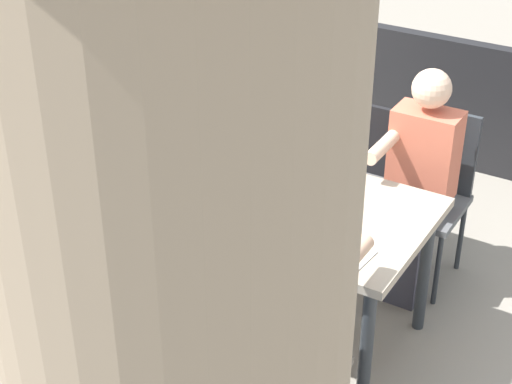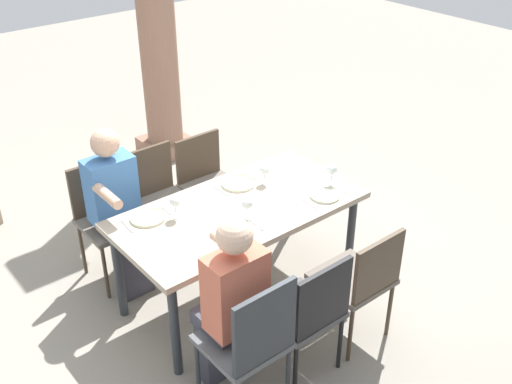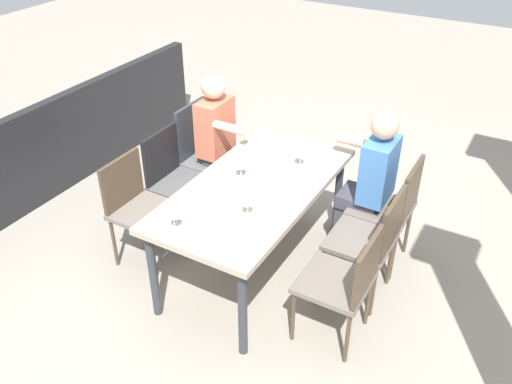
{
  "view_description": "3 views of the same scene",
  "coord_description": "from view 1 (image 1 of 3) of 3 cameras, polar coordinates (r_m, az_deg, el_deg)",
  "views": [
    {
      "loc": [
        -1.78,
        2.97,
        2.78
      ],
      "look_at": [
        -0.04,
        0.07,
        0.81
      ],
      "focal_mm": 57.89,
      "sensor_mm": 36.0,
      "label": 1
    },
    {
      "loc": [
        -2.14,
        -2.81,
        2.97
      ],
      "look_at": [
        0.14,
        -0.02,
        0.84
      ],
      "focal_mm": 42.83,
      "sensor_mm": 36.0,
      "label": 2
    },
    {
      "loc": [
        2.84,
        1.63,
        2.82
      ],
      "look_at": [
        0.14,
        0.09,
        0.81
      ],
      "focal_mm": 37.95,
      "sensor_mm": 36.0,
      "label": 3
    }
  ],
  "objects": [
    {
      "name": "patio_railing",
      "position": [
        5.94,
        11.02,
        6.6
      ],
      "size": [
        4.11,
        0.1,
        0.9
      ],
      "primitive_type": "cube",
      "color": "black",
      "rests_on": "ground"
    },
    {
      "name": "plate_1",
      "position": [
        4.11,
        4.04,
        0.9
      ],
      "size": [
        0.22,
        0.22,
        0.02
      ],
      "color": "silver",
      "rests_on": "dining_table"
    },
    {
      "name": "ground_plane",
      "position": [
        4.44,
        -0.01,
        -8.48
      ],
      "size": [
        16.0,
        16.0,
        0.0
      ],
      "primitive_type": "plane",
      "color": "gray"
    },
    {
      "name": "spoon_0",
      "position": [
        3.64,
        3.33,
        -3.37
      ],
      "size": [
        0.02,
        0.17,
        0.01
      ],
      "primitive_type": "cube",
      "rotation": [
        0.0,
        0.0,
        0.02
      ],
      "color": "silver",
      "rests_on": "dining_table"
    },
    {
      "name": "wine_glass_0",
      "position": [
        3.66,
        3.99,
        -1.1
      ],
      "size": [
        0.07,
        0.07,
        0.16
      ],
      "color": "white",
      "rests_on": "dining_table"
    },
    {
      "name": "plate_0",
      "position": [
        3.59,
        5.45,
        -3.97
      ],
      "size": [
        0.23,
        0.23,
        0.02
      ],
      "color": "silver",
      "rests_on": "dining_table"
    },
    {
      "name": "fork_1",
      "position": [
        4.05,
        5.92,
        0.29
      ],
      "size": [
        0.03,
        0.17,
        0.01
      ],
      "primitive_type": "cube",
      "rotation": [
        0.0,
        0.0,
        -0.1
      ],
      "color": "silver",
      "rests_on": "dining_table"
    },
    {
      "name": "dining_table",
      "position": [
        4.05,
        -0.01,
        -0.86
      ],
      "size": [
        1.71,
        0.87,
        0.76
      ],
      "color": "tan",
      "rests_on": "ground"
    },
    {
      "name": "chair_east_south",
      "position": [
        4.92,
        1.82,
        2.8
      ],
      "size": [
        0.44,
        0.44,
        0.87
      ],
      "color": "#6A6158",
      "rests_on": "ground"
    },
    {
      "name": "chair_east_north",
      "position": [
        3.76,
        -11.11,
        -7.76
      ],
      "size": [
        0.44,
        0.44,
        0.85
      ],
      "color": "#6A6158",
      "rests_on": "ground"
    },
    {
      "name": "chair_mid_north",
      "position": [
        3.51,
        -5.23,
        -10.07
      ],
      "size": [
        0.44,
        0.44,
        0.88
      ],
      "color": "#6A6158",
      "rests_on": "ground"
    },
    {
      "name": "diner_man_white",
      "position": [
        4.36,
        11.03,
        0.84
      ],
      "size": [
        0.35,
        0.49,
        1.27
      ],
      "color": "#3F3F4C",
      "rests_on": "ground"
    },
    {
      "name": "plate_3",
      "position": [
        4.47,
        -4.29,
        3.5
      ],
      "size": [
        0.21,
        0.21,
        0.02
      ],
      "color": "white",
      "rests_on": "dining_table"
    },
    {
      "name": "chair_west_south",
      "position": [
        4.59,
        11.82,
        0.42
      ],
      "size": [
        0.44,
        0.44,
        0.95
      ],
      "color": "#5B5E61",
      "rests_on": "ground"
    },
    {
      "name": "plate_2",
      "position": [
        3.92,
        -4.19,
        -0.68
      ],
      "size": [
        0.24,
        0.24,
        0.02
      ],
      "color": "silver",
      "rests_on": "dining_table"
    },
    {
      "name": "wine_glass_2",
      "position": [
        4.02,
        -5.37,
        1.72
      ],
      "size": [
        0.07,
        0.07,
        0.14
      ],
      "color": "white",
      "rests_on": "dining_table"
    },
    {
      "name": "chair_west_north",
      "position": [
        3.31,
        1.09,
        -12.45
      ],
      "size": [
        0.44,
        0.44,
        0.9
      ],
      "color": "#6A6158",
      "rests_on": "ground"
    },
    {
      "name": "wine_glass_1",
      "position": [
        4.05,
        1.45,
        2.06
      ],
      "size": [
        0.08,
        0.08,
        0.15
      ],
      "color": "white",
      "rests_on": "dining_table"
    },
    {
      "name": "wine_glass_3",
      "position": [
        4.44,
        -6.82,
        4.73
      ],
      "size": [
        0.08,
        0.08,
        0.16
      ],
      "color": "white",
      "rests_on": "dining_table"
    },
    {
      "name": "spoon_3",
      "position": [
        4.56,
        -5.84,
        3.87
      ],
      "size": [
        0.03,
        0.17,
        0.01
      ],
      "primitive_type": "cube",
      "rotation": [
        0.0,
        0.0,
        0.11
      ],
      "color": "silver",
      "rests_on": "dining_table"
    },
    {
      "name": "spoon_1",
      "position": [
        4.17,
        2.21,
        1.35
      ],
      "size": [
        0.03,
        0.17,
        0.01
      ],
      "primitive_type": "cube",
      "rotation": [
        0.0,
        0.0,
        -0.1
      ],
      "color": "silver",
      "rests_on": "dining_table"
    },
    {
      "name": "spoon_2",
      "position": [
        4.0,
        -5.95,
        -0.18
      ],
      "size": [
        0.03,
        0.17,
        0.01
      ],
      "primitive_type": "cube",
      "rotation": [
        0.0,
        0.0,
        0.1
      ],
      "color": "silver",
      "rests_on": "dining_table"
    },
    {
      "name": "fork_3",
      "position": [
        4.4,
        -2.68,
        2.99
      ],
      "size": [
        0.03,
        0.17,
        0.01
      ],
      "primitive_type": "cube",
      "rotation": [
        0.0,
        0.0,
        -0.08
      ],
      "color": "silver",
      "rests_on": "dining_table"
    },
    {
      "name": "fork_2",
      "position": [
        3.85,
        -2.34,
        -1.35
      ],
      "size": [
        0.02,
        0.17,
        0.01
      ],
      "primitive_type": "cube",
      "rotation": [
        0.0,
        0.0,
        0.02
      ],
      "color": "silver",
      "rests_on": "dining_table"
    },
    {
      "name": "diner_woman_green",
      "position": [
        3.36,
        2.92,
        -8.69
      ],
      "size": [
        0.35,
        0.49,
        1.26
      ],
      "color": "#3F3F4C",
      "rests_on": "ground"
    },
    {
      "name": "fork_0",
      "position": [
        3.54,
        7.63,
        -4.73
      ],
      "size": [
        0.03,
        0.17,
        0.01
      ],
      "primitive_type": "cube",
      "rotation": [
        0.0,
        0.0,
        -0.08
      ],
      "color": "silver",
      "rests_on": "dining_table"
    },
    {
      "name": "chair_mid_south",
      "position": [
        4.74,
        6.82,
        1.41
      ],
      "size": [
        0.44,
        0.44,
        0.88
      ],
      "color": "#4F4F50",
      "rests_on": "ground"
    }
  ]
}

